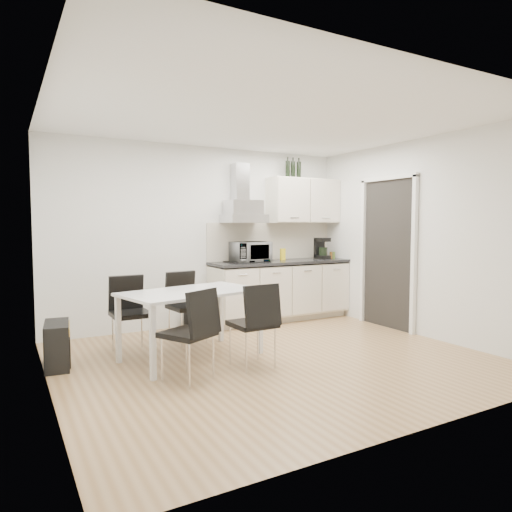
{
  "coord_description": "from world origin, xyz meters",
  "views": [
    {
      "loc": [
        -2.57,
        -4.2,
        1.48
      ],
      "look_at": [
        0.06,
        0.53,
        1.1
      ],
      "focal_mm": 32.0,
      "sensor_mm": 36.0,
      "label": 1
    }
  ],
  "objects": [
    {
      "name": "wall_right",
      "position": [
        2.25,
        0.0,
        1.3
      ],
      "size": [
        0.1,
        4.0,
        2.6
      ],
      "primitive_type": "cube",
      "color": "silver",
      "rests_on": "ground"
    },
    {
      "name": "kitchenette",
      "position": [
        1.19,
        1.73,
        0.83
      ],
      "size": [
        2.22,
        0.64,
        2.52
      ],
      "color": "beige",
      "rests_on": "ground"
    },
    {
      "name": "wall_left",
      "position": [
        -2.25,
        0.0,
        1.3
      ],
      "size": [
        0.1,
        4.0,
        2.6
      ],
      "primitive_type": "cube",
      "color": "silver",
      "rests_on": "ground"
    },
    {
      "name": "chair_near_left",
      "position": [
        -1.08,
        -0.19,
        0.44
      ],
      "size": [
        0.62,
        0.65,
        0.88
      ],
      "primitive_type": null,
      "rotation": [
        0.0,
        0.0,
        0.48
      ],
      "color": "black",
      "rests_on": "ground"
    },
    {
      "name": "dining_table",
      "position": [
        -0.78,
        0.48,
        0.67
      ],
      "size": [
        1.62,
        1.14,
        0.75
      ],
      "rotation": [
        0.0,
        0.0,
        0.22
      ],
      "color": "white",
      "rests_on": "ground"
    },
    {
      "name": "floor_speaker",
      "position": [
        -0.26,
        1.9,
        0.13
      ],
      "size": [
        0.2,
        0.19,
        0.26
      ],
      "primitive_type": "cube",
      "rotation": [
        0.0,
        0.0,
        -0.42
      ],
      "color": "black",
      "rests_on": "ground"
    },
    {
      "name": "wall_front",
      "position": [
        0.0,
        -2.0,
        1.3
      ],
      "size": [
        4.5,
        0.1,
        2.6
      ],
      "primitive_type": "cube",
      "color": "silver",
      "rests_on": "ground"
    },
    {
      "name": "ceiling",
      "position": [
        0.0,
        0.0,
        2.6
      ],
      "size": [
        4.5,
        4.5,
        0.0
      ],
      "primitive_type": "plane",
      "color": "white",
      "rests_on": "wall_back"
    },
    {
      "name": "chair_far_right",
      "position": [
        -0.58,
        1.13,
        0.44
      ],
      "size": [
        0.5,
        0.55,
        0.88
      ],
      "primitive_type": null,
      "rotation": [
        0.0,
        0.0,
        3.27
      ],
      "color": "black",
      "rests_on": "ground"
    },
    {
      "name": "guitar_amp",
      "position": [
        -2.11,
        0.85,
        0.23
      ],
      "size": [
        0.31,
        0.58,
        0.47
      ],
      "rotation": [
        0.0,
        0.0,
        -0.12
      ],
      "color": "black",
      "rests_on": "ground"
    },
    {
      "name": "ground",
      "position": [
        0.0,
        0.0,
        0.0
      ],
      "size": [
        4.5,
        4.5,
        0.0
      ],
      "primitive_type": "plane",
      "color": "tan",
      "rests_on": "ground"
    },
    {
      "name": "doorway",
      "position": [
        2.21,
        0.55,
        1.05
      ],
      "size": [
        0.08,
        1.04,
        2.1
      ],
      "primitive_type": "cube",
      "color": "white",
      "rests_on": "ground"
    },
    {
      "name": "wall_back",
      "position": [
        0.0,
        2.0,
        1.3
      ],
      "size": [
        4.5,
        0.1,
        2.6
      ],
      "primitive_type": "cube",
      "color": "silver",
      "rests_on": "ground"
    },
    {
      "name": "chair_near_right",
      "position": [
        -0.34,
        -0.12,
        0.44
      ],
      "size": [
        0.46,
        0.51,
        0.88
      ],
      "primitive_type": null,
      "rotation": [
        0.0,
        0.0,
        0.03
      ],
      "color": "black",
      "rests_on": "ground"
    },
    {
      "name": "chair_far_left",
      "position": [
        -1.31,
        1.01,
        0.44
      ],
      "size": [
        0.44,
        0.5,
        0.88
      ],
      "primitive_type": null,
      "rotation": [
        0.0,
        0.0,
        3.15
      ],
      "color": "black",
      "rests_on": "ground"
    }
  ]
}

